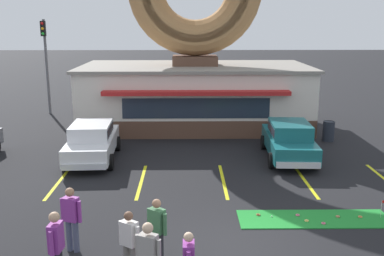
# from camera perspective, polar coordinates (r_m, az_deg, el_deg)

# --- Properties ---
(ground_plane) EXTENTS (160.00, 160.00, 0.00)m
(ground_plane) POSITION_cam_1_polar(r_m,az_deg,el_deg) (12.02, 5.08, -14.99)
(ground_plane) COLOR black
(donut_shop_building) EXTENTS (12.30, 6.75, 10.96)m
(donut_shop_building) POSITION_cam_1_polar(r_m,az_deg,el_deg) (24.53, 0.37, 8.86)
(donut_shop_building) COLOR brown
(donut_shop_building) RESTS_ON ground
(putting_mat) EXTENTS (4.47, 1.26, 0.03)m
(putting_mat) POSITION_cam_1_polar(r_m,az_deg,el_deg) (14.00, 15.25, -11.07)
(putting_mat) COLOR #1E842D
(putting_mat) RESTS_ON ground
(mini_donut_near_left) EXTENTS (0.13, 0.13, 0.04)m
(mini_donut_near_left) POSITION_cam_1_polar(r_m,az_deg,el_deg) (13.71, 16.36, -11.53)
(mini_donut_near_left) COLOR #D8667F
(mini_donut_near_left) RESTS_ON putting_mat
(mini_donut_near_right) EXTENTS (0.13, 0.13, 0.04)m
(mini_donut_near_right) POSITION_cam_1_polar(r_m,az_deg,el_deg) (13.75, 14.35, -11.32)
(mini_donut_near_right) COLOR #E5C666
(mini_donut_near_right) RESTS_ON putting_mat
(mini_donut_mid_left) EXTENTS (0.13, 0.13, 0.04)m
(mini_donut_mid_left) POSITION_cam_1_polar(r_m,az_deg,el_deg) (14.27, 18.03, -10.63)
(mini_donut_mid_left) COLOR #A5724C
(mini_donut_mid_left) RESTS_ON putting_mat
(mini_donut_mid_centre) EXTENTS (0.13, 0.13, 0.04)m
(mini_donut_mid_centre) POSITION_cam_1_polar(r_m,az_deg,el_deg) (14.05, 13.26, -10.71)
(mini_donut_mid_centre) COLOR #D8667F
(mini_donut_mid_centre) RESTS_ON putting_mat
(mini_donut_mid_right) EXTENTS (0.13, 0.13, 0.04)m
(mini_donut_mid_right) POSITION_cam_1_polar(r_m,az_deg,el_deg) (13.85, 8.41, -10.83)
(mini_donut_mid_right) COLOR brown
(mini_donut_mid_right) RESTS_ON putting_mat
(mini_donut_far_left) EXTENTS (0.13, 0.13, 0.04)m
(mini_donut_far_left) POSITION_cam_1_polar(r_m,az_deg,el_deg) (14.47, 20.58, -10.51)
(mini_donut_far_left) COLOR #D17F47
(mini_donut_far_left) RESTS_ON putting_mat
(golf_ball) EXTENTS (0.04, 0.04, 0.04)m
(golf_ball) POSITION_cam_1_polar(r_m,az_deg,el_deg) (13.80, 10.08, -10.99)
(golf_ball) COLOR white
(golf_ball) RESTS_ON putting_mat
(putting_flag_pin) EXTENTS (0.13, 0.01, 0.55)m
(putting_flag_pin) POSITION_cam_1_polar(r_m,az_deg,el_deg) (14.55, 23.08, -8.94)
(putting_flag_pin) COLOR silver
(putting_flag_pin) RESTS_ON putting_mat
(car_white) EXTENTS (2.13, 4.63, 1.60)m
(car_white) POSITION_cam_1_polar(r_m,az_deg,el_deg) (19.15, -12.56, -1.50)
(car_white) COLOR silver
(car_white) RESTS_ON ground
(car_teal) EXTENTS (2.15, 4.64, 1.60)m
(car_teal) POSITION_cam_1_polar(r_m,az_deg,el_deg) (19.32, 12.22, -1.35)
(car_teal) COLOR #196066
(car_teal) RESTS_ON ground
(pedestrian_hooded_kid) EXTENTS (0.56, 0.36, 1.71)m
(pedestrian_hooded_kid) POSITION_cam_1_polar(r_m,az_deg,el_deg) (11.83, -15.08, -10.79)
(pedestrian_hooded_kid) COLOR #474C66
(pedestrian_hooded_kid) RESTS_ON ground
(pedestrian_leather_jacket_man) EXTENTS (0.27, 0.59, 1.77)m
(pedestrian_leather_jacket_man) POSITION_cam_1_polar(r_m,az_deg,el_deg) (10.44, -16.84, -14.09)
(pedestrian_leather_jacket_man) COLOR #232328
(pedestrian_leather_jacket_man) RESTS_ON ground
(pedestrian_clipboard_woman) EXTENTS (0.49, 0.42, 1.64)m
(pedestrian_clipboard_woman) POSITION_cam_1_polar(r_m,az_deg,el_deg) (10.99, -4.46, -12.54)
(pedestrian_clipboard_woman) COLOR #232328
(pedestrian_clipboard_woman) RESTS_ON ground
(pedestrian_crossing_woman) EXTENTS (0.50, 0.42, 1.59)m
(pedestrian_crossing_woman) POSITION_cam_1_polar(r_m,az_deg,el_deg) (10.54, -7.96, -14.02)
(pedestrian_crossing_woman) COLOR slate
(pedestrian_crossing_woman) RESTS_ON ground
(trash_bin) EXTENTS (0.57, 0.57, 0.97)m
(trash_bin) POSITION_cam_1_polar(r_m,az_deg,el_deg) (22.78, 16.95, -0.35)
(trash_bin) COLOR #232833
(trash_bin) RESTS_ON ground
(traffic_light_pole) EXTENTS (0.28, 0.47, 5.80)m
(traffic_light_pole) POSITION_cam_1_polar(r_m,az_deg,el_deg) (29.21, -18.10, 8.89)
(traffic_light_pole) COLOR #595B60
(traffic_light_pole) RESTS_ON ground
(parking_stripe_left) EXTENTS (0.12, 3.60, 0.01)m
(parking_stripe_left) POSITION_cam_1_polar(r_m,az_deg,el_deg) (17.17, -16.53, -6.54)
(parking_stripe_left) COLOR yellow
(parking_stripe_left) RESTS_ON ground
(parking_stripe_mid_left) EXTENTS (0.12, 3.60, 0.01)m
(parking_stripe_mid_left) POSITION_cam_1_polar(r_m,az_deg,el_deg) (16.61, -6.45, -6.73)
(parking_stripe_mid_left) COLOR yellow
(parking_stripe_mid_left) RESTS_ON ground
(parking_stripe_centre) EXTENTS (0.12, 3.60, 0.01)m
(parking_stripe_centre) POSITION_cam_1_polar(r_m,az_deg,el_deg) (16.58, 4.00, -6.71)
(parking_stripe_centre) COLOR yellow
(parking_stripe_centre) RESTS_ON ground
(parking_stripe_mid_right) EXTENTS (0.12, 3.60, 0.01)m
(parking_stripe_mid_right) POSITION_cam_1_polar(r_m,az_deg,el_deg) (17.09, 14.14, -6.48)
(parking_stripe_mid_right) COLOR yellow
(parking_stripe_mid_right) RESTS_ON ground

